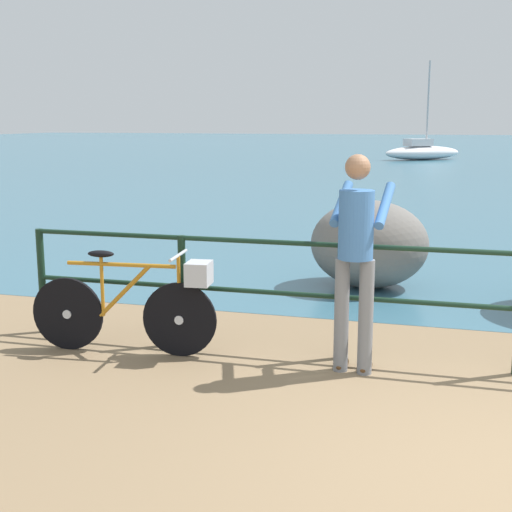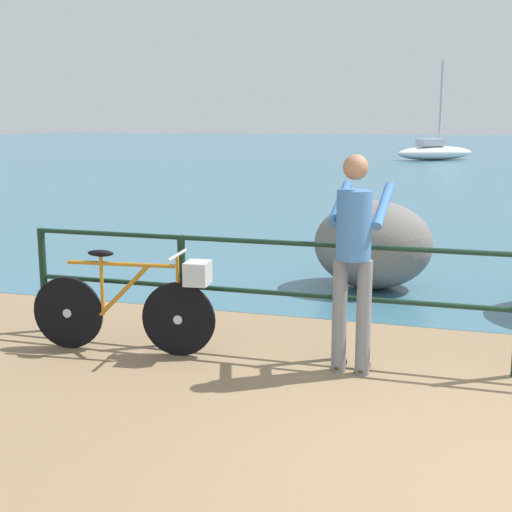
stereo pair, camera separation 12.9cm
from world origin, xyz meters
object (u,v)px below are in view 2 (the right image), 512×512
object	(u,v)px
sailboat	(435,152)
person_at_railing	(354,254)
breakwater_boulder_left	(373,245)
bicycle	(138,302)

from	to	relation	value
sailboat	person_at_railing	bearing A→B (deg)	-127.42
breakwater_boulder_left	sailboat	world-z (taller)	sailboat
person_at_railing	breakwater_boulder_left	size ratio (longest dim) A/B	1.24
bicycle	breakwater_boulder_left	bearing A→B (deg)	56.15
sailboat	breakwater_boulder_left	bearing A→B (deg)	-127.72
bicycle	sailboat	world-z (taller)	sailboat
bicycle	sailboat	bearing A→B (deg)	82.60
person_at_railing	sailboat	size ratio (longest dim) A/B	0.36
breakwater_boulder_left	bicycle	bearing A→B (deg)	-118.68
breakwater_boulder_left	sailboat	xyz separation A→B (m)	(-0.45, 28.23, -0.11)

